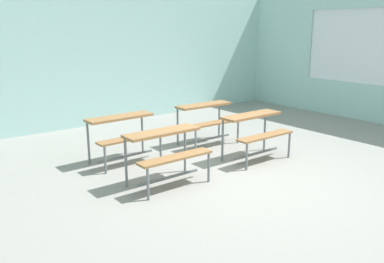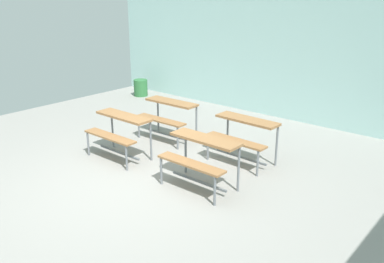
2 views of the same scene
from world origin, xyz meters
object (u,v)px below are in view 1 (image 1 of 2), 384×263
desk_bench_r0c0 (167,145)px  desk_bench_r1c0 (124,128)px  desk_bench_r0c1 (256,126)px  desk_bench_r1c1 (207,114)px

desk_bench_r0c0 → desk_bench_r1c0: (-0.01, 1.21, 0.00)m
desk_bench_r0c0 → desk_bench_r0c1: same height
desk_bench_r0c0 → desk_bench_r0c1: size_ratio=1.00×
desk_bench_r0c1 → desk_bench_r1c0: (-1.77, 1.19, 0.00)m
desk_bench_r0c1 → desk_bench_r1c1: same height
desk_bench_r0c1 → desk_bench_r1c1: bearing=92.4°
desk_bench_r1c0 → desk_bench_r0c1: bearing=-35.4°
desk_bench_r0c1 → desk_bench_r1c1: 1.17m
desk_bench_r0c1 → desk_bench_r1c0: size_ratio=0.99×
desk_bench_r0c1 → desk_bench_r1c0: 2.14m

